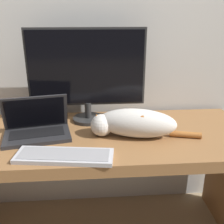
% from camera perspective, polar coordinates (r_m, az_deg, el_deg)
% --- Properties ---
extents(wall_back, '(6.40, 0.06, 2.60)m').
position_cam_1_polar(wall_back, '(1.68, -4.81, 19.59)').
color(wall_back, silver).
rests_on(wall_back, ground_plane).
extents(desk, '(1.75, 0.66, 0.72)m').
position_cam_1_polar(desk, '(1.49, -4.04, -9.40)').
color(desk, olive).
rests_on(desk, ground_plane).
extents(monitor, '(0.67, 0.19, 0.54)m').
position_cam_1_polar(monitor, '(1.52, -5.51, 8.54)').
color(monitor, '#282828').
rests_on(monitor, desk).
extents(laptop, '(0.37, 0.27, 0.21)m').
position_cam_1_polar(laptop, '(1.44, -16.06, -3.41)').
color(laptop, '#232326').
rests_on(laptop, desk).
extents(external_keyboard, '(0.45, 0.19, 0.02)m').
position_cam_1_polar(external_keyboard, '(1.22, -10.33, -9.37)').
color(external_keyboard, '#BCBCC1').
rests_on(external_keyboard, desk).
extents(cat, '(0.58, 0.25, 0.15)m').
position_cam_1_polar(cat, '(1.37, 4.59, -2.34)').
color(cat, silver).
rests_on(cat, desk).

